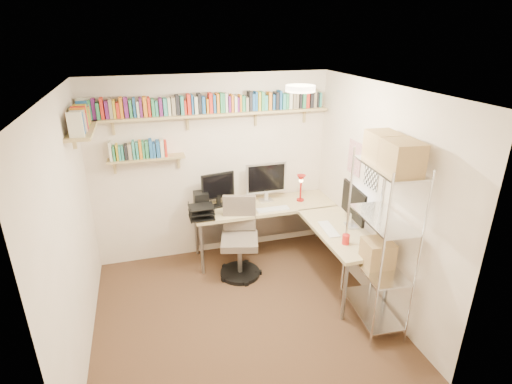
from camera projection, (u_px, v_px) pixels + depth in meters
ground at (241, 313)px, 4.56m from camera, size 3.20×3.20×0.00m
room_shell at (239, 187)px, 3.97m from camera, size 3.24×3.04×2.52m
wall_shelves at (180, 115)px, 4.83m from camera, size 3.12×1.09×0.80m
corner_desk at (274, 212)px, 5.28m from camera, size 2.05×1.95×1.33m
office_chair at (240, 243)px, 5.16m from camera, size 0.56×0.58×1.04m
wire_rack at (386, 201)px, 3.91m from camera, size 0.47×0.85×2.10m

